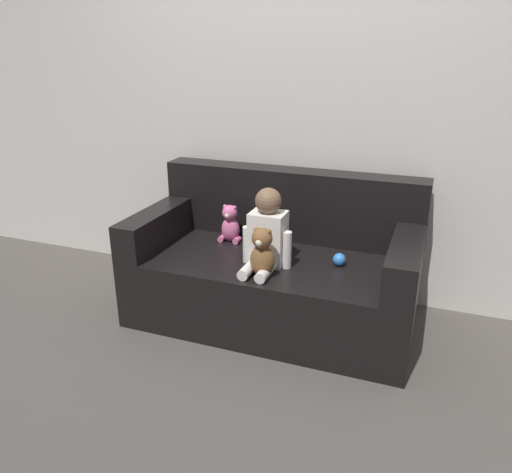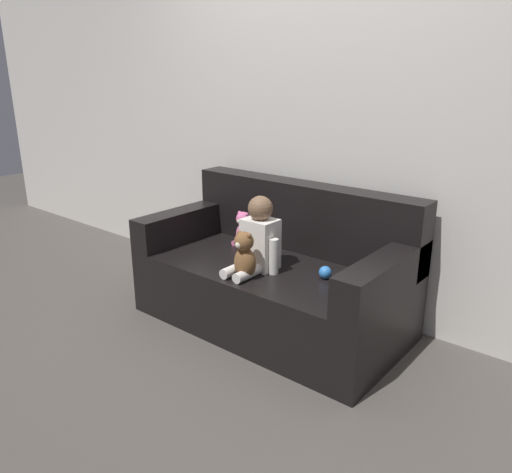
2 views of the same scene
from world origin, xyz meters
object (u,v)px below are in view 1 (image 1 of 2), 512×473
object	(u,v)px
couch	(277,269)
plush_toy_side	(230,224)
toy_ball	(339,259)
person_baby	(267,234)
teddy_bear_brown	(262,253)

from	to	relation	value
couch	plush_toy_side	xyz separation A→B (m)	(-0.32, 0.07, 0.22)
couch	toy_ball	xyz separation A→B (m)	(0.38, -0.06, 0.14)
person_baby	toy_ball	distance (m)	0.42
teddy_bear_brown	toy_ball	distance (m)	0.46
person_baby	toy_ball	xyz separation A→B (m)	(0.38, 0.12, -0.14)
person_baby	plush_toy_side	distance (m)	0.41
toy_ball	person_baby	bearing A→B (deg)	-162.09
teddy_bear_brown	toy_ball	bearing A→B (deg)	38.56
couch	teddy_bear_brown	world-z (taller)	couch
person_baby	teddy_bear_brown	distance (m)	0.16
couch	plush_toy_side	size ratio (longest dim) A/B	6.89
couch	plush_toy_side	distance (m)	0.40
person_baby	teddy_bear_brown	size ratio (longest dim) A/B	1.59
couch	plush_toy_side	world-z (taller)	couch
person_baby	teddy_bear_brown	bearing A→B (deg)	-79.58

